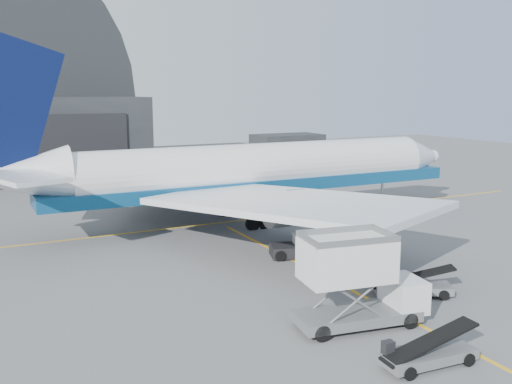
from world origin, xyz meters
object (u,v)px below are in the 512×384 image
pushback_tug (297,248)px  belt_loader_a (428,354)px  catering_truck (356,282)px  belt_loader_b (411,286)px  airliner (243,172)px

pushback_tug → belt_loader_a: bearing=-82.6°
catering_truck → belt_loader_b: (6.14, 2.29, -1.95)m
pushback_tug → belt_loader_a: (-3.87, -18.34, -0.09)m
catering_truck → pushback_tug: (4.12, 13.02, -1.87)m
catering_truck → airliner: bearing=86.7°
airliner → belt_loader_b: (0.58, -23.53, -4.43)m
belt_loader_a → belt_loader_b: belt_loader_b is taller
pushback_tug → belt_loader_b: size_ratio=0.87×
airliner → catering_truck: 26.53m
airliner → pushback_tug: airliner is taller
airliner → belt_loader_a: airliner is taller
airliner → belt_loader_a: 31.90m
catering_truck → pushback_tug: bearing=81.3°
airliner → pushback_tug: size_ratio=11.60×
belt_loader_b → airliner: bearing=119.6°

